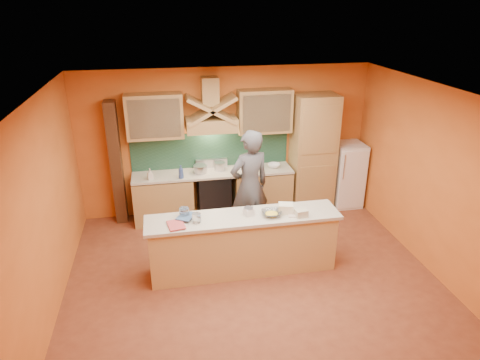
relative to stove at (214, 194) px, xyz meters
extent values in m
cube|color=brown|center=(0.30, -2.20, -0.45)|extent=(5.50, 5.00, 0.01)
cube|color=white|center=(0.30, -2.20, 2.35)|extent=(5.50, 5.00, 0.01)
cube|color=orange|center=(0.30, 0.30, 0.95)|extent=(5.50, 0.02, 2.80)
cube|color=orange|center=(0.30, -4.70, 0.95)|extent=(5.50, 0.02, 2.80)
cube|color=orange|center=(-2.45, -2.20, 0.95)|extent=(0.02, 5.00, 2.80)
cube|color=orange|center=(3.05, -2.20, 0.95)|extent=(0.02, 5.00, 2.80)
cube|color=tan|center=(-0.95, 0.00, -0.02)|extent=(1.10, 0.60, 0.86)
cube|color=tan|center=(0.95, 0.00, -0.02)|extent=(1.10, 0.60, 0.86)
cube|color=beige|center=(0.00, 0.00, 0.45)|extent=(3.00, 0.62, 0.04)
cube|color=black|center=(0.00, 0.00, 0.00)|extent=(0.60, 0.58, 0.90)
cube|color=#1C3E2D|center=(0.00, 0.28, 0.80)|extent=(3.00, 0.03, 0.70)
cube|color=tan|center=(0.00, 0.05, 1.37)|extent=(0.92, 0.50, 0.24)
cube|color=tan|center=(0.00, 0.15, 1.95)|extent=(0.30, 0.30, 0.50)
cube|color=tan|center=(-1.00, 0.12, 1.55)|extent=(1.00, 0.35, 0.80)
cube|color=tan|center=(1.00, 0.12, 1.55)|extent=(1.00, 0.35, 0.80)
cube|color=tan|center=(1.95, 0.00, 0.70)|extent=(0.80, 0.60, 2.30)
cube|color=white|center=(2.70, 0.00, 0.20)|extent=(0.58, 0.60, 1.30)
cube|color=#472816|center=(-1.75, 0.15, 0.70)|extent=(0.20, 0.30, 2.30)
cube|color=tan|center=(0.20, -1.90, -0.01)|extent=(2.80, 0.55, 0.88)
cube|color=beige|center=(0.20, -1.90, 0.47)|extent=(2.90, 0.62, 0.05)
imported|color=#4C4C51|center=(0.50, -0.96, 0.54)|extent=(0.83, 0.67, 1.98)
cylinder|color=#B7B6BD|center=(-0.24, -0.02, 0.52)|extent=(0.32, 0.32, 0.14)
cylinder|color=silver|center=(0.13, 0.05, 0.53)|extent=(0.21, 0.21, 0.15)
imported|color=beige|center=(-1.16, -0.16, 0.57)|extent=(0.11, 0.11, 0.20)
imported|color=#304785|center=(-0.61, -0.21, 0.59)|extent=(0.13, 0.13, 0.25)
imported|color=white|center=(1.18, -0.01, 0.51)|extent=(0.24, 0.24, 0.07)
cube|color=white|center=(0.58, 0.03, 0.52)|extent=(0.33, 0.29, 0.10)
imported|color=#C04445|center=(-0.91, -2.04, 0.51)|extent=(0.27, 0.34, 0.03)
imported|color=#3F5F8B|center=(-0.73, -1.76, 0.53)|extent=(0.33, 0.36, 0.02)
cylinder|color=silver|center=(-0.66, -1.77, 0.57)|extent=(0.19, 0.19, 0.14)
cylinder|color=white|center=(-0.50, -1.96, 0.56)|extent=(0.14, 0.14, 0.14)
cube|color=white|center=(0.28, -1.88, 0.55)|extent=(0.17, 0.17, 0.11)
imported|color=silver|center=(0.62, -1.96, 0.53)|extent=(0.30, 0.30, 0.07)
cube|color=beige|center=(0.99, -2.02, 0.50)|extent=(0.28, 0.23, 0.02)
cube|color=#ECE4C2|center=(0.85, -1.91, 0.56)|extent=(0.25, 0.22, 0.14)
cube|color=beige|center=(1.04, -2.07, 0.55)|extent=(0.19, 0.16, 0.11)
camera|label=1|loc=(-0.91, -7.41, 3.46)|focal=32.00mm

